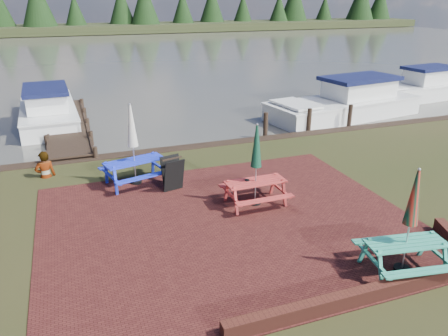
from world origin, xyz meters
TOP-DOWN VIEW (x-y plane):
  - ground at (0.00, 0.00)m, footprint 120.00×120.00m
  - paving at (0.00, 1.00)m, footprint 9.00×7.50m
  - brick_wall at (2.15, -2.42)m, footprint 6.21×1.79m
  - water at (0.00, 37.00)m, footprint 120.00×60.00m
  - far_treeline at (0.00, 66.00)m, footprint 120.00×10.00m
  - picnic_table_teal at (2.60, -2.05)m, footprint 1.81×1.67m
  - picnic_table_red at (1.03, 1.80)m, footprint 1.62×1.44m
  - picnic_table_blue at (-1.75, 4.30)m, footprint 2.06×1.92m
  - chalkboard at (-0.81, 3.47)m, footprint 0.64×0.70m
  - jetty at (-3.50, 11.28)m, footprint 1.76×9.08m
  - boat_jetty at (-4.25, 12.98)m, footprint 2.55×6.78m
  - boat_near at (9.08, 9.33)m, footprint 7.94×3.74m
  - boat_far at (15.30, 11.27)m, footprint 6.44×2.85m
  - person at (-4.30, 5.73)m, footprint 0.65×0.47m

SIDE VIEW (x-z plane):
  - ground at x=0.00m, z-range 0.00..0.00m
  - water at x=0.00m, z-range -0.01..0.01m
  - paving at x=0.00m, z-range 0.00..0.02m
  - jetty at x=-3.50m, z-range -0.39..0.61m
  - brick_wall at x=2.15m, z-range 0.00..0.30m
  - boat_jetty at x=-4.25m, z-range -0.59..1.35m
  - boat_far at x=15.30m, z-range -0.59..1.36m
  - boat_near at x=9.08m, z-range -0.61..1.45m
  - chalkboard at x=-0.81m, z-range 0.02..0.98m
  - picnic_table_red at x=1.03m, z-range -0.33..1.89m
  - picnic_table_teal at x=2.60m, z-range -0.33..1.90m
  - person at x=-4.30m, z-range 0.00..1.65m
  - picnic_table_blue at x=-1.75m, z-range -0.36..2.05m
  - far_treeline at x=0.00m, z-range -0.77..7.33m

